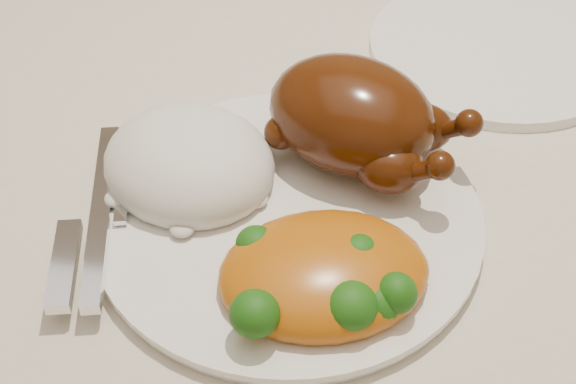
# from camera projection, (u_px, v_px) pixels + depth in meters

# --- Properties ---
(dining_table) EXTENTS (1.60, 0.90, 0.76)m
(dining_table) POSITION_uv_depth(u_px,v_px,m) (291.00, 145.00, 0.78)
(dining_table) COLOR brown
(dining_table) RESTS_ON floor
(tablecloth) EXTENTS (1.73, 1.03, 0.18)m
(tablecloth) POSITION_uv_depth(u_px,v_px,m) (291.00, 84.00, 0.73)
(tablecloth) COLOR beige
(tablecloth) RESTS_ON dining_table
(dinner_plate) EXTENTS (0.29, 0.29, 0.01)m
(dinner_plate) POSITION_uv_depth(u_px,v_px,m) (288.00, 218.00, 0.56)
(dinner_plate) COLOR white
(dinner_plate) RESTS_ON tablecloth
(side_plate) EXTENTS (0.27, 0.27, 0.01)m
(side_plate) POSITION_uv_depth(u_px,v_px,m) (496.00, 48.00, 0.71)
(side_plate) COLOR white
(side_plate) RESTS_ON tablecloth
(roast_chicken) EXTENTS (0.17, 0.14, 0.08)m
(roast_chicken) POSITION_uv_depth(u_px,v_px,m) (356.00, 117.00, 0.57)
(roast_chicken) COLOR #461B07
(roast_chicken) RESTS_ON dinner_plate
(rice_mound) EXTENTS (0.16, 0.15, 0.07)m
(rice_mound) POSITION_uv_depth(u_px,v_px,m) (189.00, 165.00, 0.58)
(rice_mound) COLOR white
(rice_mound) RESTS_ON dinner_plate
(mac_and_cheese) EXTENTS (0.16, 0.14, 0.05)m
(mac_and_cheese) POSITION_uv_depth(u_px,v_px,m) (332.00, 275.00, 0.50)
(mac_and_cheese) COLOR #C35A0C
(mac_and_cheese) RESTS_ON dinner_plate
(cutlery) EXTENTS (0.05, 0.18, 0.01)m
(cutlery) POSITION_uv_depth(u_px,v_px,m) (92.00, 235.00, 0.54)
(cutlery) COLOR silver
(cutlery) RESTS_ON dinner_plate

